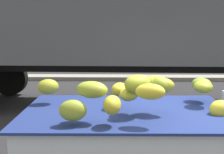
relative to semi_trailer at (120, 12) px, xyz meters
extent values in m
cube|color=gray|center=(0.85, 4.34, -2.46)|extent=(80.00, 0.80, 0.16)
cube|color=silver|center=(0.09, -4.55, -1.96)|extent=(2.56, 1.71, 0.08)
cube|color=silver|center=(0.08, -3.73, -1.70)|extent=(2.54, 0.09, 0.44)
cube|color=silver|center=(0.10, -5.36, -1.70)|extent=(2.54, 0.09, 0.44)
cube|color=silver|center=(1.33, -4.53, -1.70)|extent=(0.07, 1.68, 0.44)
cube|color=silver|center=(-1.16, -4.56, -1.70)|extent=(0.07, 1.68, 0.44)
cube|color=#B21914|center=(0.08, -3.70, -1.74)|extent=(2.44, 0.05, 0.07)
cube|color=navy|center=(0.09, -4.55, -1.47)|extent=(2.69, 1.83, 0.03)
ellipsoid|color=#96A12B|center=(1.12, -4.31, -1.19)|extent=(0.27, 0.32, 0.17)
ellipsoid|color=olive|center=(0.42, -4.69, -1.09)|extent=(0.35, 0.31, 0.22)
ellipsoid|color=gold|center=(1.24, -4.69, -1.40)|extent=(0.34, 0.31, 0.24)
ellipsoid|color=#96A12A|center=(0.21, -4.82, -1.06)|extent=(0.43, 0.41, 0.22)
ellipsoid|color=gold|center=(0.32, -5.20, -1.08)|extent=(0.36, 0.26, 0.17)
ellipsoid|color=#93A42F|center=(-0.51, -5.20, -1.29)|extent=(0.31, 0.20, 0.23)
ellipsoid|color=#ACAB2A|center=(0.51, -4.73, -1.09)|extent=(0.34, 0.26, 0.18)
ellipsoid|color=#91A42F|center=(0.47, -4.71, -1.08)|extent=(0.33, 0.37, 0.22)
ellipsoid|color=gold|center=(0.11, -4.75, -1.20)|extent=(0.33, 0.34, 0.16)
ellipsoid|color=#99A930|center=(-0.31, -5.06, -1.08)|extent=(0.43, 0.36, 0.19)
ellipsoid|color=gold|center=(-0.08, -5.21, -1.22)|extent=(0.22, 0.29, 0.21)
ellipsoid|color=#A1A52A|center=(-1.00, -4.23, -1.21)|extent=(0.34, 0.30, 0.21)
ellipsoid|color=olive|center=(1.17, -4.04, -1.20)|extent=(0.36, 0.39, 0.18)
ellipsoid|color=gold|center=(0.00, -4.44, -1.20)|extent=(0.29, 0.33, 0.18)
cylinder|color=black|center=(-0.22, -3.74, -2.22)|extent=(0.64, 0.21, 0.64)
cube|color=#4C5156|center=(0.07, 0.00, 0.06)|extent=(12.06, 2.83, 2.70)
cube|color=black|center=(0.07, 0.00, -1.44)|extent=(11.05, 0.70, 0.30)
cylinder|color=black|center=(-3.50, 1.30, -2.00)|extent=(1.09, 0.33, 1.08)
camera|label=1|loc=(0.00, -8.48, -0.40)|focal=50.31mm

